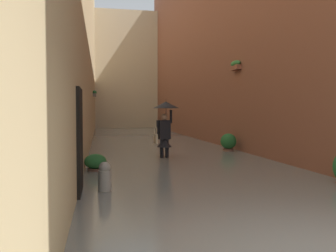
{
  "coord_description": "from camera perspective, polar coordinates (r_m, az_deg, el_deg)",
  "views": [
    {
      "loc": [
        2.48,
        3.02,
        1.77
      ],
      "look_at": [
        0.15,
        -8.92,
        1.25
      ],
      "focal_mm": 37.49,
      "sensor_mm": 36.0,
      "label": 1
    }
  ],
  "objects": [
    {
      "name": "person_wading",
      "position": [
        11.64,
        -0.49,
        0.74
      ],
      "size": [
        0.88,
        0.88,
        2.16
      ],
      "color": "black",
      "rests_on": "ground_plane"
    },
    {
      "name": "ground_plane",
      "position": [
        18.03,
        -3.1,
        -3.2
      ],
      "size": [
        73.74,
        73.74,
        0.0
      ],
      "primitive_type": "plane",
      "color": "#605B56"
    },
    {
      "name": "flood_water",
      "position": [
        18.02,
        -3.1,
        -2.86
      ],
      "size": [
        6.56,
        35.5,
        0.22
      ],
      "primitive_type": "cube",
      "color": "slate",
      "rests_on": "ground_plane"
    },
    {
      "name": "building_facade_right",
      "position": [
        18.36,
        -15.41,
        16.3
      ],
      "size": [
        2.04,
        33.5,
        12.39
      ],
      "color": "tan",
      "rests_on": "ground_plane"
    },
    {
      "name": "potted_plant_near_left",
      "position": [
        13.86,
        9.8,
        -2.79
      ],
      "size": [
        0.62,
        0.62,
        0.9
      ],
      "color": "brown",
      "rests_on": "ground_plane"
    },
    {
      "name": "mooring_bollard",
      "position": [
        6.99,
        -10.25,
        -8.95
      ],
      "size": [
        0.25,
        0.25,
        0.79
      ],
      "color": "gray",
      "rests_on": "ground_plane"
    },
    {
      "name": "building_facade_left",
      "position": [
        19.44,
        8.46,
        16.7
      ],
      "size": [
        2.04,
        33.5,
        13.14
      ],
      "color": "brown",
      "rests_on": "ground_plane"
    },
    {
      "name": "potted_plant_mid_right",
      "position": [
        9.37,
        -11.72,
        -6.17
      ],
      "size": [
        0.58,
        0.58,
        0.65
      ],
      "color": "brown",
      "rests_on": "ground_plane"
    },
    {
      "name": "building_facade_far",
      "position": [
        33.72,
        -6.85,
        8.82
      ],
      "size": [
        9.36,
        1.8,
        11.06
      ],
      "primitive_type": "cube",
      "color": "beige",
      "rests_on": "ground_plane"
    }
  ]
}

